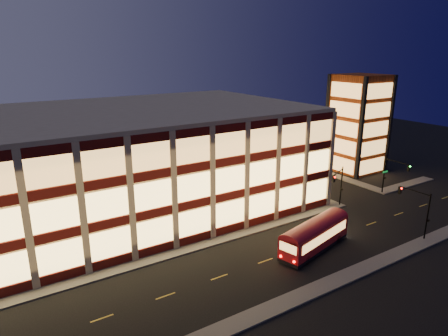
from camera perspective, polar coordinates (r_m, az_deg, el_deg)
ground at (r=47.56m, az=-2.53°, el=-11.40°), size 200.00×200.00×0.00m
sidewalk_office_south at (r=47.06m, az=-6.38°, el=-11.72°), size 54.00×2.00×0.15m
sidewalk_office_east at (r=72.67m, az=6.34°, el=-1.34°), size 2.00×30.00×0.15m
sidewalk_tower_south at (r=74.94m, az=24.44°, el=-2.22°), size 14.00×2.00×0.15m
sidewalk_tower_west at (r=79.82m, az=12.48°, el=0.00°), size 2.00×30.00×0.15m
sidewalk_near at (r=38.50m, az=7.89°, el=-18.86°), size 100.00×2.00×0.15m
office_building at (r=58.25m, az=-13.60°, el=1.12°), size 50.45×30.45×14.50m
stair_tower at (r=78.95m, az=18.56°, el=6.01°), size 8.60×8.60×18.00m
traffic_signal_far at (r=59.51m, az=16.06°, el=-1.89°), size 3.79×1.87×6.00m
traffic_signal_right at (r=67.70m, az=22.96°, el=-0.37°), size 1.20×4.37×6.00m
traffic_signal_near at (r=54.37m, az=25.89°, el=-4.69°), size 0.32×4.45×6.00m
trolley_bus at (r=47.53m, az=12.85°, el=-9.15°), size 11.00×5.09×3.62m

